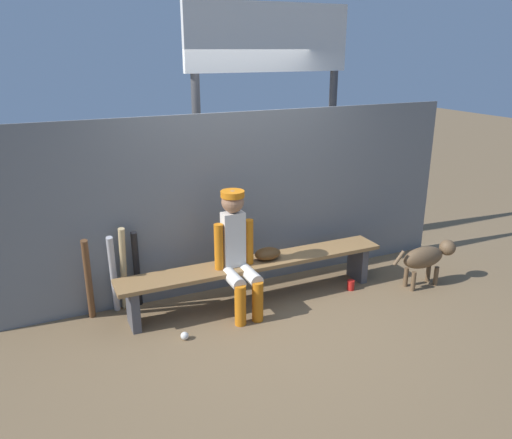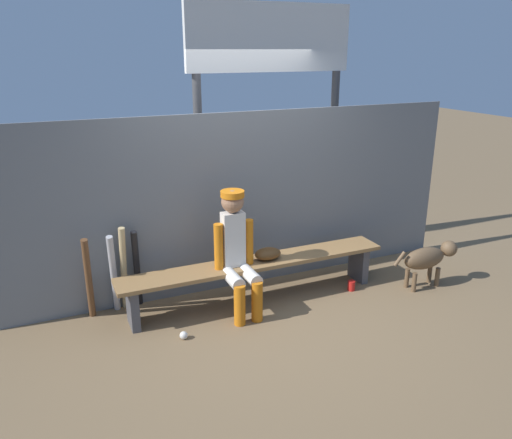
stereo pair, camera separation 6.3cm
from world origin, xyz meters
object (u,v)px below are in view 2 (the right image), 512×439
object	(u,v)px
cup_on_ground	(351,286)
baseball_glove	(268,254)
dugout_bench	(256,269)
cup_on_bench	(241,257)
bat_aluminum_black	(137,269)
dog	(428,258)
bat_wood_dark	(89,279)
baseball	(184,335)
bat_aluminum_silver	(114,274)
player_seated	(237,249)
bat_wood_natural	(124,269)
scoreboard	(276,68)

from	to	relation	value
cup_on_ground	baseball_glove	bearing A→B (deg)	167.29
baseball_glove	dugout_bench	bearing A→B (deg)	180.00
cup_on_ground	cup_on_bench	size ratio (longest dim) A/B	1.00
bat_aluminum_black	dog	size ratio (longest dim) A/B	1.00
dugout_bench	bat_wood_dark	distance (m)	1.64
cup_on_bench	cup_on_ground	bearing A→B (deg)	-11.64
baseball_glove	baseball	distance (m)	1.21
bat_aluminum_silver	cup_on_ground	xyz separation A→B (m)	(2.42, -0.52, -0.37)
dugout_bench	cup_on_bench	world-z (taller)	cup_on_bench
dugout_bench	player_seated	world-z (taller)	player_seated
dugout_bench	dog	distance (m)	1.92
player_seated	bat_aluminum_black	distance (m)	1.04
bat_aluminum_silver	cup_on_ground	size ratio (longest dim) A/B	7.82
bat_aluminum_black	baseball_glove	bearing A→B (deg)	-15.96
bat_wood_natural	bat_aluminum_silver	xyz separation A→B (m)	(-0.11, -0.05, -0.02)
baseball_glove	bat_aluminum_black	size ratio (longest dim) A/B	0.33
dugout_bench	cup_on_ground	xyz separation A→B (m)	(1.05, -0.21, -0.30)
dugout_bench	baseball_glove	world-z (taller)	baseball_glove
player_seated	dog	distance (m)	2.17
player_seated	dog	xyz separation A→B (m)	(2.11, -0.34, -0.32)
bat_wood_dark	scoreboard	distance (m)	3.18
bat_aluminum_silver	bat_wood_dark	world-z (taller)	bat_wood_dark
baseball_glove	dog	size ratio (longest dim) A/B	0.33
baseball_glove	scoreboard	distance (m)	2.26
cup_on_bench	player_seated	bearing A→B (deg)	-122.72
baseball_glove	cup_on_ground	world-z (taller)	baseball_glove
player_seated	bat_aluminum_black	world-z (taller)	player_seated
baseball_glove	bat_wood_natural	bearing A→B (deg)	165.57
cup_on_bench	dog	size ratio (longest dim) A/B	0.13
cup_on_bench	scoreboard	distance (m)	2.34
dugout_bench	bat_wood_dark	bearing A→B (deg)	170.05
dog	baseball	bearing A→B (deg)	179.37
dugout_bench	player_seated	distance (m)	0.40
scoreboard	player_seated	bearing A→B (deg)	-128.07
player_seated	cup_on_ground	world-z (taller)	player_seated
dugout_bench	bat_aluminum_silver	distance (m)	1.41
baseball_glove	bat_wood_dark	distance (m)	1.77
bat_wood_natural	bat_wood_dark	bearing A→B (deg)	-167.19
scoreboard	bat_aluminum_black	bearing A→B (deg)	-156.04
dugout_bench	player_seated	size ratio (longest dim) A/B	2.32
bat_wood_dark	dog	world-z (taller)	bat_wood_dark
baseball_glove	baseball	xyz separation A→B (m)	(-1.03, -0.41, -0.47)
dog	player_seated	bearing A→B (deg)	170.87
cup_on_ground	cup_on_bench	distance (m)	1.30
baseball	scoreboard	size ratio (longest dim) A/B	0.02
bat_aluminum_black	scoreboard	world-z (taller)	scoreboard
bat_wood_natural	player_seated	bearing A→B (deg)	-24.50
bat_wood_dark	baseball	bearing A→B (deg)	-44.44
bat_aluminum_black	bat_aluminum_silver	bearing A→B (deg)	-167.83
player_seated	cup_on_bench	world-z (taller)	player_seated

